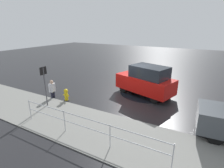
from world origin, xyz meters
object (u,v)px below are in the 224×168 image
fire_hydrant (66,95)px  pedestrian (52,88)px  moving_hatchback (146,81)px  sign_post (44,81)px

fire_hydrant → pedestrian: pedestrian is taller
moving_hatchback → sign_post: size_ratio=1.76×
moving_hatchback → pedestrian: 6.21m
fire_hydrant → sign_post: 1.68m
moving_hatchback → fire_hydrant: size_ratio=5.27×
moving_hatchback → fire_hydrant: bearing=40.1°
fire_hydrant → pedestrian: (1.12, 0.06, 0.28)m
moving_hatchback → pedestrian: bearing=33.9°
moving_hatchback → sign_post: 6.40m
moving_hatchback → fire_hydrant: (4.03, 3.40, -0.63)m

